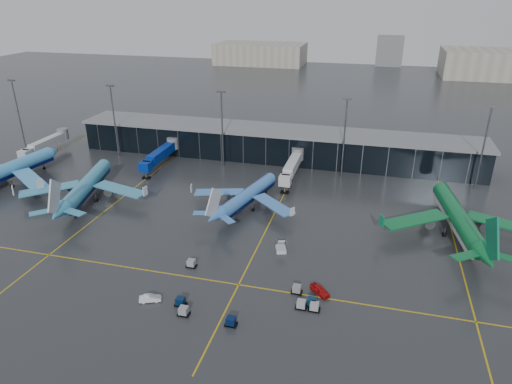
% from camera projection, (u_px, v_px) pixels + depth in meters
% --- Properties ---
extents(ground, '(600.00, 600.00, 0.00)m').
position_uv_depth(ground, '(217.00, 242.00, 108.72)').
color(ground, '#282B2D').
rests_on(ground, ground).
extents(terminal_pier, '(142.00, 17.00, 10.70)m').
position_uv_depth(terminal_pier, '(274.00, 143.00, 161.31)').
color(terminal_pier, black).
rests_on(terminal_pier, ground).
extents(jet_bridges, '(94.00, 27.50, 7.20)m').
position_uv_depth(jet_bridges, '(160.00, 154.00, 152.99)').
color(jet_bridges, '#595B60').
rests_on(jet_bridges, ground).
extents(flood_masts, '(203.00, 0.50, 25.50)m').
position_uv_depth(flood_masts, '(281.00, 131.00, 146.13)').
color(flood_masts, '#595B60').
rests_on(flood_masts, ground).
extents(distant_hangars, '(260.00, 71.00, 22.00)m').
position_uv_depth(distant_hangars, '(403.00, 59.00, 332.21)').
color(distant_hangars, '#B2AD99').
rests_on(distant_hangars, ground).
extents(taxi_lines, '(220.00, 120.00, 0.02)m').
position_uv_depth(taxi_lines, '(268.00, 227.00, 115.77)').
color(taxi_lines, gold).
rests_on(taxi_lines, ground).
extents(airliner_klm_west, '(45.94, 50.75, 14.10)m').
position_uv_depth(airliner_klm_west, '(6.00, 162.00, 138.93)').
color(airliner_klm_west, '#46A4E5').
rests_on(airliner_klm_west, ground).
extents(airliner_arkefly, '(47.31, 51.19, 13.33)m').
position_uv_depth(airliner_arkefly, '(85.00, 177.00, 128.84)').
color(airliner_arkefly, '#3B99C1').
rests_on(airliner_arkefly, ground).
extents(airliner_klm_near, '(40.51, 43.80, 11.38)m').
position_uv_depth(airliner_klm_near, '(248.00, 188.00, 124.30)').
color(airliner_klm_near, '#4283DA').
rests_on(airliner_klm_near, ground).
extents(airliner_aer_lingus, '(45.96, 50.66, 13.98)m').
position_uv_depth(airliner_aer_lingus, '(460.00, 207.00, 110.26)').
color(airliner_aer_lingus, '#0C6832').
rests_on(airliner_aer_lingus, ground).
extents(baggage_carts, '(30.13, 17.37, 1.70)m').
position_uv_depth(baggage_carts, '(251.00, 299.00, 87.48)').
color(baggage_carts, black).
rests_on(baggage_carts, ground).
extents(mobile_airstair, '(3.08, 3.72, 3.45)m').
position_uv_depth(mobile_airstair, '(281.00, 248.00, 104.92)').
color(mobile_airstair, silver).
rests_on(mobile_airstair, ground).
extents(service_van_red, '(4.77, 4.61, 1.61)m').
position_uv_depth(service_van_red, '(320.00, 290.00, 90.12)').
color(service_van_red, '#B80E10').
rests_on(service_van_red, ground).
extents(service_van_white, '(4.44, 2.97, 1.38)m').
position_uv_depth(service_van_white, '(150.00, 298.00, 87.94)').
color(service_van_white, white).
rests_on(service_van_white, ground).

